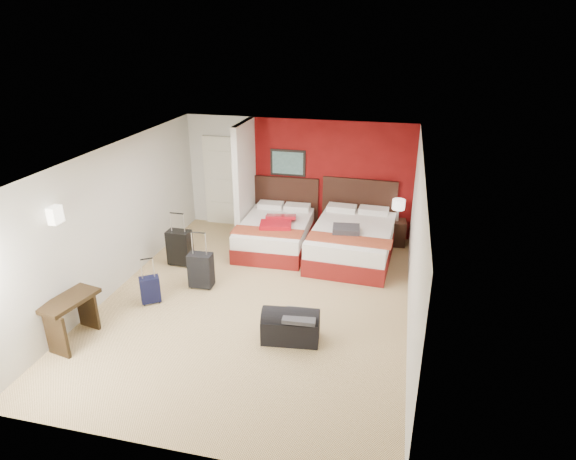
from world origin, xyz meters
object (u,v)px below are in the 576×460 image
(bed_right, at_px, (352,242))
(nightstand, at_px, (396,233))
(suitcase_navy, at_px, (150,291))
(suitcase_charcoal, at_px, (201,271))
(suitcase_black, at_px, (180,249))
(table_lamp, at_px, (398,210))
(bed_left, at_px, (275,235))
(red_suitcase_open, at_px, (278,221))
(desk, at_px, (72,320))
(duffel_bag, at_px, (291,327))

(bed_right, distance_m, nightstand, 1.20)
(bed_right, relative_size, suitcase_navy, 4.94)
(suitcase_charcoal, bearing_deg, suitcase_black, 132.58)
(bed_right, relative_size, table_lamp, 4.67)
(bed_left, relative_size, bed_right, 0.89)
(red_suitcase_open, height_order, suitcase_charcoal, red_suitcase_open)
(red_suitcase_open, height_order, table_lamp, table_lamp)
(desk, bearing_deg, nightstand, 56.86)
(nightstand, distance_m, suitcase_black, 4.47)
(table_lamp, bearing_deg, suitcase_charcoal, -140.96)
(red_suitcase_open, xyz_separation_m, desk, (-2.14, -3.74, -0.28))
(nightstand, xyz_separation_m, desk, (-4.48, -4.59, 0.09))
(bed_left, bearing_deg, desk, -119.51)
(nightstand, distance_m, suitcase_charcoal, 4.23)
(table_lamp, relative_size, desk, 0.55)
(duffel_bag, bearing_deg, red_suitcase_open, 101.16)
(table_lamp, distance_m, suitcase_charcoal, 4.26)
(nightstand, relative_size, suitcase_black, 0.80)
(bed_right, height_order, desk, desk)
(nightstand, bearing_deg, desk, -139.14)
(suitcase_black, relative_size, desk, 0.79)
(duffel_bag, relative_size, desk, 0.98)
(red_suitcase_open, relative_size, desk, 1.00)
(bed_right, bearing_deg, nightstand, 48.99)
(nightstand, height_order, suitcase_charcoal, suitcase_charcoal)
(nightstand, distance_m, table_lamp, 0.50)
(nightstand, height_order, table_lamp, table_lamp)
(bed_right, xyz_separation_m, duffel_bag, (-0.56, -2.99, -0.12))
(bed_right, relative_size, nightstand, 4.09)
(suitcase_black, bearing_deg, suitcase_charcoal, -44.27)
(table_lamp, bearing_deg, bed_right, -134.20)
(bed_right, xyz_separation_m, desk, (-3.65, -3.73, 0.03))
(bed_right, distance_m, table_lamp, 1.27)
(red_suitcase_open, relative_size, suitcase_black, 1.27)
(nightstand, relative_size, suitcase_charcoal, 0.87)
(table_lamp, xyz_separation_m, suitcase_navy, (-3.91, -3.36, -0.55))
(bed_right, height_order, table_lamp, table_lamp)
(table_lamp, relative_size, suitcase_navy, 1.06)
(nightstand, bearing_deg, red_suitcase_open, -164.90)
(table_lamp, relative_size, suitcase_charcoal, 0.76)
(suitcase_charcoal, relative_size, duffel_bag, 0.73)
(bed_left, bearing_deg, suitcase_charcoal, -115.33)
(suitcase_black, bearing_deg, red_suitcase_open, 33.21)
(bed_left, distance_m, suitcase_navy, 3.00)
(suitcase_navy, relative_size, desk, 0.52)
(bed_left, relative_size, suitcase_navy, 4.41)
(red_suitcase_open, xyz_separation_m, suitcase_navy, (-1.57, -2.51, -0.42))
(bed_right, relative_size, suitcase_charcoal, 3.57)
(bed_left, distance_m, nightstand, 2.56)
(table_lamp, height_order, suitcase_black, table_lamp)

